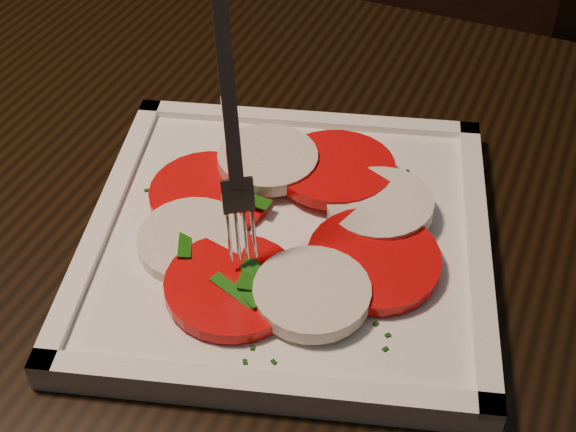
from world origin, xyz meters
name	(u,v)px	position (x,y,z in m)	size (l,w,h in m)	color
table	(227,357)	(0.21, 0.15, 0.65)	(1.22, 0.84, 0.75)	black
chair	(400,41)	(0.12, 0.85, 0.53)	(0.45, 0.45, 0.93)	black
plate	(288,240)	(0.24, 0.19, 0.76)	(0.27, 0.27, 0.01)	white
caprese_salad	(288,223)	(0.24, 0.18, 0.77)	(0.22, 0.22, 0.02)	red
fork	(229,117)	(0.21, 0.16, 0.87)	(0.02, 0.06, 0.17)	white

